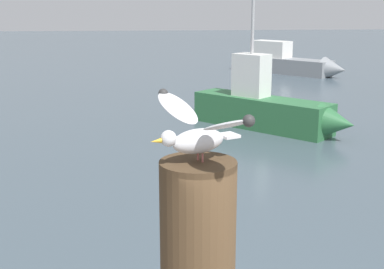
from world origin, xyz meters
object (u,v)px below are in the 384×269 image
at_px(seagull, 197,130).
at_px(boat_grey, 289,63).
at_px(mooring_post, 198,263).
at_px(boat_green, 270,109).

xyz_separation_m(seagull, boat_grey, (6.50, 21.61, -2.17)).
bearing_deg(mooring_post, boat_grey, 73.28).
relative_size(mooring_post, boat_grey, 0.19).
relative_size(mooring_post, seagull, 1.36).
height_order(mooring_post, boat_green, boat_green).
xyz_separation_m(mooring_post, boat_grey, (6.49, 21.61, -1.59)).
height_order(mooring_post, boat_grey, mooring_post).
distance_m(seagull, boat_green, 11.55).
bearing_deg(boat_green, mooring_post, -105.55).
xyz_separation_m(seagull, boat_green, (3.05, 10.94, -2.12)).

